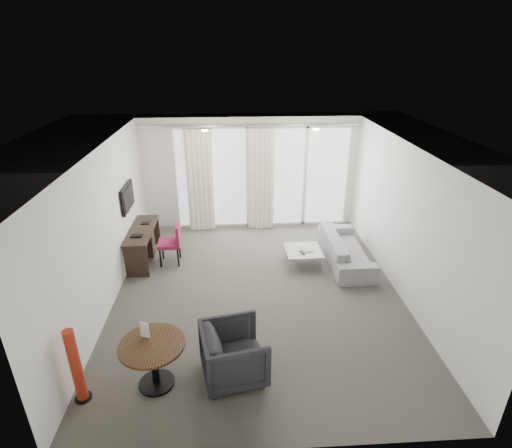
{
  "coord_description": "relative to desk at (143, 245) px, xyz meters",
  "views": [
    {
      "loc": [
        -0.39,
        -5.95,
        4.09
      ],
      "look_at": [
        0.0,
        0.6,
        1.1
      ],
      "focal_mm": 28.0,
      "sensor_mm": 36.0,
      "label": 1
    }
  ],
  "objects": [
    {
      "name": "floor",
      "position": [
        2.25,
        -1.39,
        -0.34
      ],
      "size": [
        5.0,
        6.0,
        0.0
      ],
      "primitive_type": "cube",
      "color": "#4A473F",
      "rests_on": "ground"
    },
    {
      "name": "ceiling",
      "position": [
        2.25,
        -1.39,
        2.26
      ],
      "size": [
        5.0,
        6.0,
        0.0
      ],
      "primitive_type": "cube",
      "color": "white",
      "rests_on": "ground"
    },
    {
      "name": "wall_left",
      "position": [
        -0.25,
        -1.39,
        0.96
      ],
      "size": [
        0.0,
        6.0,
        2.6
      ],
      "primitive_type": "cube",
      "color": "silver",
      "rests_on": "ground"
    },
    {
      "name": "wall_right",
      "position": [
        4.75,
        -1.39,
        0.96
      ],
      "size": [
        0.0,
        6.0,
        2.6
      ],
      "primitive_type": "cube",
      "color": "silver",
      "rests_on": "ground"
    },
    {
      "name": "wall_front",
      "position": [
        2.25,
        -4.39,
        0.96
      ],
      "size": [
        5.0,
        0.0,
        2.6
      ],
      "primitive_type": "cube",
      "color": "silver",
      "rests_on": "ground"
    },
    {
      "name": "window_panel",
      "position": [
        2.55,
        1.6,
        0.86
      ],
      "size": [
        4.0,
        0.02,
        2.38
      ],
      "primitive_type": null,
      "color": "white",
      "rests_on": "ground"
    },
    {
      "name": "window_frame",
      "position": [
        2.55,
        1.58,
        0.86
      ],
      "size": [
        4.1,
        0.06,
        2.44
      ],
      "primitive_type": null,
      "color": "white",
      "rests_on": "ground"
    },
    {
      "name": "curtain_left",
      "position": [
        1.1,
        1.43,
        0.86
      ],
      "size": [
        0.6,
        0.2,
        2.38
      ],
      "primitive_type": null,
      "color": "silver",
      "rests_on": "ground"
    },
    {
      "name": "curtain_right",
      "position": [
        2.5,
        1.43,
        0.86
      ],
      "size": [
        0.6,
        0.2,
        2.38
      ],
      "primitive_type": null,
      "color": "silver",
      "rests_on": "ground"
    },
    {
      "name": "curtain_track",
      "position": [
        2.25,
        1.43,
        2.11
      ],
      "size": [
        4.8,
        0.04,
        0.04
      ],
      "primitive_type": null,
      "color": "#B2B2B7",
      "rests_on": "ceiling"
    },
    {
      "name": "downlight_a",
      "position": [
        1.35,
        0.21,
        2.25
      ],
      "size": [
        0.12,
        0.12,
        0.02
      ],
      "primitive_type": "cylinder",
      "color": "#FFE0B2",
      "rests_on": "ceiling"
    },
    {
      "name": "downlight_b",
      "position": [
        3.45,
        0.21,
        2.25
      ],
      "size": [
        0.12,
        0.12,
        0.02
      ],
      "primitive_type": "cylinder",
      "color": "#FFE0B2",
      "rests_on": "ceiling"
    },
    {
      "name": "desk",
      "position": [
        0.0,
        0.0,
        0.0
      ],
      "size": [
        0.46,
        1.46,
        0.68
      ],
      "primitive_type": null,
      "color": "black",
      "rests_on": "floor"
    },
    {
      "name": "tv",
      "position": [
        -0.2,
        0.06,
        1.01
      ],
      "size": [
        0.05,
        0.8,
        0.5
      ],
      "primitive_type": null,
      "color": "black",
      "rests_on": "wall_left"
    },
    {
      "name": "desk_chair",
      "position": [
        0.55,
        -0.15,
        0.08
      ],
      "size": [
        0.47,
        0.45,
        0.85
      ],
      "primitive_type": null,
      "rotation": [
        0.0,
        0.0,
        0.03
      ],
      "color": "maroon",
      "rests_on": "floor"
    },
    {
      "name": "round_table",
      "position": [
        0.79,
        -3.36,
        -0.01
      ],
      "size": [
        1.0,
        1.0,
        0.67
      ],
      "primitive_type": null,
      "rotation": [
        0.0,
        0.0,
        0.22
      ],
      "color": "#3D2413",
      "rests_on": "floor"
    },
    {
      "name": "menu_card",
      "position": [
        0.69,
        -3.23,
        0.38
      ],
      "size": [
        0.12,
        0.06,
        0.22
      ],
      "primitive_type": null,
      "rotation": [
        0.0,
        0.0,
        -0.36
      ],
      "color": "white",
      "rests_on": "round_table"
    },
    {
      "name": "red_lamp",
      "position": [
        -0.1,
        -3.55,
        0.19
      ],
      "size": [
        0.26,
        0.26,
        1.06
      ],
      "primitive_type": "cylinder",
      "rotation": [
        0.0,
        0.0,
        0.25
      ],
      "color": "#A92816",
      "rests_on": "floor"
    },
    {
      "name": "tub_armchair",
      "position": [
        1.81,
        -3.27,
        0.03
      ],
      "size": [
        0.97,
        0.95,
        0.75
      ],
      "primitive_type": "imported",
      "rotation": [
        0.0,
        0.0,
        1.77
      ],
      "color": "#242429",
      "rests_on": "floor"
    },
    {
      "name": "coffee_table",
      "position": [
        3.23,
        -0.38,
        -0.18
      ],
      "size": [
        0.72,
        0.72,
        0.32
      ],
      "primitive_type": null,
      "rotation": [
        0.0,
        0.0,
        0.02
      ],
      "color": "gray",
      "rests_on": "floor"
    },
    {
      "name": "remote",
      "position": [
        3.18,
        -0.51,
        0.02
      ],
      "size": [
        0.09,
        0.16,
        0.02
      ],
      "primitive_type": null,
      "rotation": [
        0.0,
        0.0,
        0.3
      ],
      "color": "black",
      "rests_on": "coffee_table"
    },
    {
      "name": "magazine",
      "position": [
        3.29,
        -0.35,
        0.02
      ],
      "size": [
        0.25,
        0.29,
        0.01
      ],
      "primitive_type": null,
      "rotation": [
        0.0,
        0.0,
        0.21
      ],
      "color": "gray",
      "rests_on": "coffee_table"
    },
    {
      "name": "sofa",
      "position": [
        4.1,
        -0.32,
        -0.06
      ],
      "size": [
        0.76,
        1.93,
        0.57
      ],
      "primitive_type": "imported",
      "rotation": [
        0.0,
        0.0,
        1.57
      ],
      "color": "gray",
      "rests_on": "floor"
    },
    {
      "name": "terrace_slab",
      "position": [
        2.55,
        3.11,
        -0.4
      ],
      "size": [
        5.6,
        3.0,
        0.12
      ],
      "primitive_type": "cube",
      "color": "#4D4D50",
      "rests_on": "ground"
    },
    {
      "name": "rattan_chair_a",
      "position": [
        3.51,
        3.23,
        0.05
      ],
      "size": [
        0.68,
        0.68,
        0.79
      ],
      "primitive_type": null,
      "rotation": [
        0.0,
        0.0,
        0.32
      ],
      "color": "#4F2B1A",
      "rests_on": "terrace_slab"
    },
    {
      "name": "rattan_chair_b",
      "position": [
        3.77,
        3.33,
        0.07
      ],
      "size": [
        0.58,
        0.58,
        0.82
      ],
      "primitive_type": null,
      "rotation": [
        0.0,
        0.0,
        -0.03
      ],
      "color": "#4F2B1A",
      "rests_on": "terrace_slab"
    },
    {
      "name": "rattan_table",
      "position": [
        3.23,
        3.07,
        -0.11
      ],
      "size": [
        0.57,
        0.57,
        0.45
      ],
      "primitive_type": null,
      "rotation": [
        0.0,
        0.0,
        -0.31
      ],
      "color": "#4F2B1A",
      "rests_on": "terrace_slab"
    },
    {
      "name": "balustrade",
      "position": [
        2.55,
        4.56,
        0.16
      ],
      "size": [
        5.5,
        0.06,
        1.05
      ],
      "primitive_type": null,
      "color": "#B2B2B7",
      "rests_on": "terrace_slab"
    }
  ]
}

